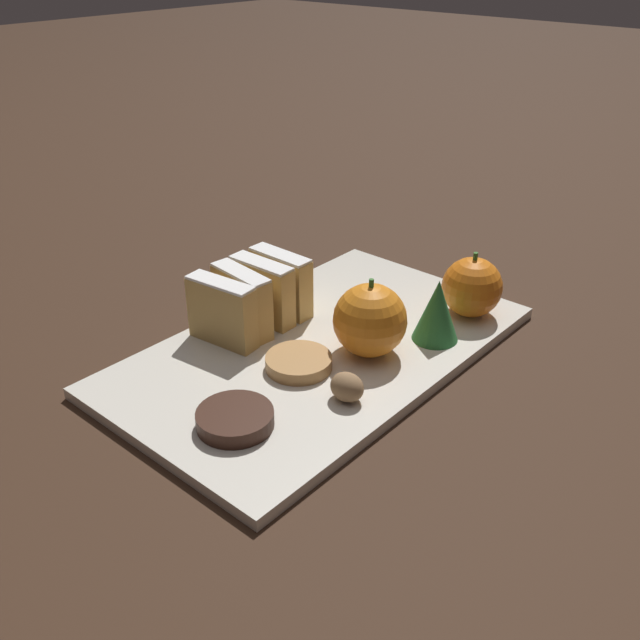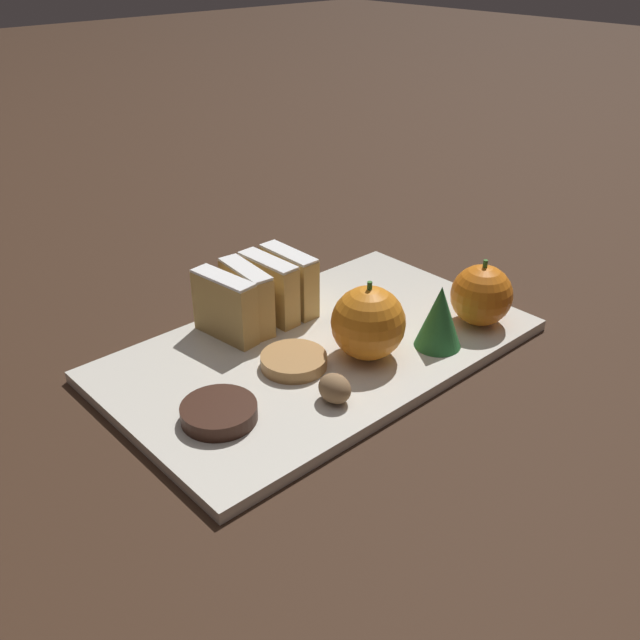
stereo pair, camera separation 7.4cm
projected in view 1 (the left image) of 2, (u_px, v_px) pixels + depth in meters
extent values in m
plane|color=#382316|center=(320.00, 354.00, 0.76)|extent=(6.00, 6.00, 0.00)
cube|color=silver|center=(320.00, 350.00, 0.76)|extent=(0.26, 0.45, 0.01)
cube|color=tan|center=(222.00, 313.00, 0.74)|extent=(0.08, 0.03, 0.07)
cube|color=white|center=(220.00, 283.00, 0.73)|extent=(0.08, 0.03, 0.00)
cube|color=tan|center=(242.00, 303.00, 0.76)|extent=(0.08, 0.03, 0.07)
cube|color=white|center=(240.00, 273.00, 0.75)|extent=(0.08, 0.03, 0.00)
cube|color=tan|center=(262.00, 293.00, 0.79)|extent=(0.08, 0.03, 0.07)
cube|color=white|center=(261.00, 263.00, 0.77)|extent=(0.08, 0.03, 0.00)
cube|color=tan|center=(281.00, 283.00, 0.81)|extent=(0.08, 0.02, 0.07)
cube|color=white|center=(280.00, 255.00, 0.79)|extent=(0.08, 0.02, 0.00)
sphere|color=orange|center=(370.00, 320.00, 0.72)|extent=(0.08, 0.08, 0.08)
cylinder|color=#38702D|center=(371.00, 284.00, 0.70)|extent=(0.01, 0.00, 0.01)
sphere|color=orange|center=(472.00, 287.00, 0.80)|extent=(0.07, 0.07, 0.07)
cylinder|color=#38702D|center=(475.00, 257.00, 0.78)|extent=(0.01, 0.01, 0.01)
ellipsoid|color=#8E6B47|center=(347.00, 387.00, 0.66)|extent=(0.03, 0.03, 0.03)
cylinder|color=#381E14|center=(235.00, 419.00, 0.63)|extent=(0.07, 0.07, 0.01)
cylinder|color=#B27F47|center=(299.00, 362.00, 0.71)|extent=(0.07, 0.07, 0.01)
cone|color=#2D7538|center=(437.00, 310.00, 0.75)|extent=(0.05, 0.05, 0.07)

